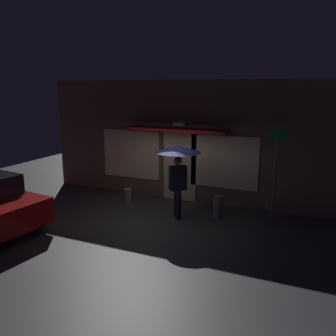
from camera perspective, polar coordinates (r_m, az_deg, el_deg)
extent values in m
plane|color=#38353A|center=(9.72, -3.10, -8.61)|extent=(18.00, 18.00, 0.00)
cube|color=brown|center=(11.31, 2.25, 4.35)|extent=(9.46, 0.30, 3.77)
cube|color=beige|center=(11.30, 1.89, 0.30)|extent=(1.10, 0.04, 2.20)
cube|color=beige|center=(12.01, -5.92, 2.21)|extent=(2.08, 0.04, 1.60)
cube|color=beige|center=(10.80, 8.91, 0.92)|extent=(2.08, 0.04, 1.60)
cube|color=white|center=(11.01, 1.78, 7.09)|extent=(0.36, 0.16, 0.12)
cube|color=maroon|center=(10.80, 1.27, 6.18)|extent=(3.20, 0.70, 0.08)
cylinder|color=black|center=(9.97, 1.40, -5.55)|extent=(0.15, 0.15, 0.81)
cylinder|color=black|center=(9.78, 1.71, -5.91)|extent=(0.15, 0.15, 0.81)
cube|color=black|center=(9.67, 1.58, -1.59)|extent=(0.51, 0.47, 0.66)
cube|color=silver|center=(9.73, 2.25, -1.50)|extent=(0.12, 0.10, 0.53)
cube|color=navy|center=(9.73, 2.25, -1.61)|extent=(0.05, 0.05, 0.42)
sphere|color=#9D875B|center=(9.56, 1.60, 1.15)|extent=(0.23, 0.23, 0.23)
cylinder|color=slate|center=(9.56, 1.60, 1.07)|extent=(0.02, 0.02, 0.85)
cone|color=#14144C|center=(9.50, 1.61, 3.06)|extent=(1.22, 1.22, 0.18)
cylinder|color=black|center=(9.91, -20.18, -7.00)|extent=(0.66, 0.29, 0.64)
cylinder|color=#595B60|center=(9.66, 16.67, -0.97)|extent=(0.07, 0.07, 2.67)
cube|color=#198C33|center=(9.45, 17.07, 5.40)|extent=(0.40, 0.02, 0.30)
cylinder|color=slate|center=(10.01, 7.95, -6.15)|extent=(0.26, 0.26, 0.63)
cylinder|color=slate|center=(11.10, -6.41, -4.55)|extent=(0.22, 0.22, 0.50)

